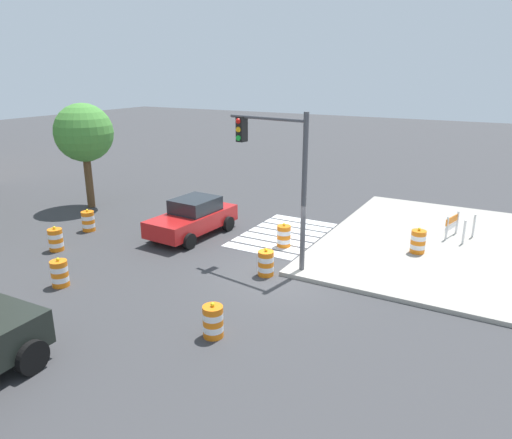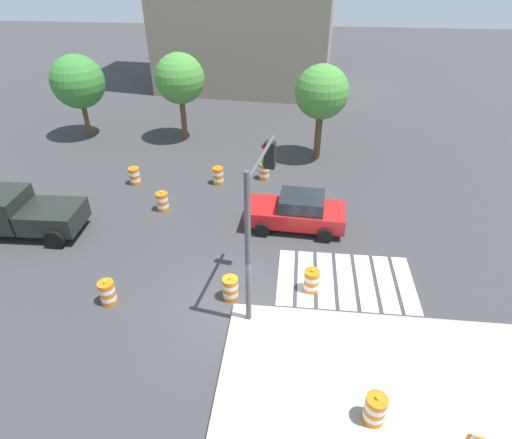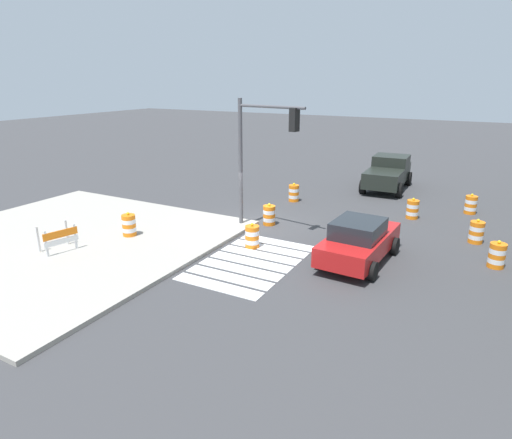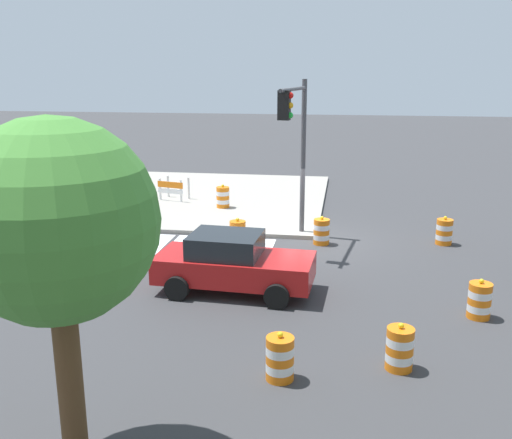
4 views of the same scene
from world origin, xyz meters
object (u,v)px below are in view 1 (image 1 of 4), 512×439
Objects in this scene: traffic_barrel_median_near at (213,321)px; traffic_barrel_on_sidewalk at (418,242)px; traffic_barrel_near_corner at (60,273)px; traffic_barrel_opposite_curb at (284,236)px; sports_car at (193,217)px; traffic_light_pole at (277,161)px; traffic_barrel_crosswalk_end at (266,263)px; traffic_barrel_median_far at (56,240)px; traffic_barrel_lane_center at (88,221)px; street_tree_streetside_near at (84,133)px; construction_barricade at (456,224)px.

traffic_barrel_median_near is 1.00× the size of traffic_barrel_on_sidewalk.
traffic_barrel_near_corner is 8.54m from traffic_barrel_opposite_curb.
sports_car is 5.77m from traffic_light_pole.
traffic_barrel_crosswalk_end is 8.71m from traffic_barrel_median_far.
traffic_barrel_median_near is 6.29m from traffic_light_pole.
traffic_barrel_on_sidewalk is (8.72, -3.64, 0.15)m from traffic_barrel_median_near.
traffic_barrel_lane_center is at bearing 112.27° from sports_car.
traffic_light_pole reaches higher than traffic_barrel_near_corner.
traffic_barrel_on_sidewalk is at bearing -73.29° from traffic_barrel_lane_center.
traffic_barrel_crosswalk_end and traffic_barrel_opposite_curb have the same top height.
traffic_barrel_on_sidewalk is at bearing -85.79° from street_tree_streetside_near.
street_tree_streetside_near is (1.02, 7.43, 3.05)m from sports_car.
traffic_barrel_on_sidewalk reaches higher than traffic_barrel_near_corner.
traffic_barrel_median_near and traffic_barrel_lane_center have the same top height.
street_tree_streetside_near reaches higher than traffic_barrel_median_near.
sports_car reaches higher than traffic_barrel_on_sidewalk.
traffic_barrel_opposite_curb is (2.86, 0.70, 0.00)m from traffic_barrel_crosswalk_end.
construction_barricade is (2.59, -1.02, 0.12)m from traffic_barrel_on_sidewalk.
traffic_barrel_on_sidewalk is at bearing -63.27° from traffic_barrel_median_far.
traffic_barrel_crosswalk_end is 1.00× the size of traffic_barrel_opposite_curb.
traffic_barrel_median_near is at bearing -171.27° from traffic_barrel_crosswalk_end.
traffic_barrel_median_near is 10.95m from traffic_barrel_lane_center.
traffic_barrel_on_sidewalk reaches higher than traffic_barrel_crosswalk_end.
sports_car reaches higher than construction_barricade.
traffic_light_pole is at bearing -86.60° from traffic_barrel_lane_center.
traffic_barrel_crosswalk_end is 0.74× the size of construction_barricade.
traffic_light_pole is (0.94, 0.09, 3.46)m from traffic_barrel_crosswalk_end.
sports_car is 5.29m from traffic_barrel_crosswalk_end.
traffic_barrel_crosswalk_end is at bearing -53.59° from traffic_barrel_near_corner.
traffic_barrel_median_near is 9.45m from traffic_barrel_on_sidewalk.
traffic_barrel_near_corner is 0.19× the size of street_tree_streetside_near.
traffic_barrel_lane_center is at bearing 38.96° from traffic_barrel_near_corner.
sports_car is 5.60m from traffic_barrel_median_far.
traffic_barrel_crosswalk_end is at bearing -166.29° from traffic_barrel_opposite_curb.
traffic_barrel_near_corner is 15.63m from construction_barricade.
traffic_barrel_on_sidewalk is at bearing -22.63° from traffic_barrel_median_near.
traffic_barrel_lane_center is 0.74× the size of construction_barricade.
street_tree_streetside_near is at bearing 46.02° from traffic_barrel_lane_center.
street_tree_streetside_near is at bearing 35.61° from traffic_barrel_median_far.
traffic_barrel_opposite_curb is 0.19× the size of traffic_light_pole.
traffic_barrel_median_far is at bearing 116.73° from traffic_barrel_on_sidewalk.
traffic_barrel_median_far is 9.16m from traffic_barrel_opposite_curb.
traffic_barrel_median_near and traffic_barrel_median_far have the same top height.
traffic_barrel_crosswalk_end is 0.19× the size of street_tree_streetside_near.
sports_car is at bearing 103.83° from traffic_barrel_on_sidewalk.
traffic_barrel_near_corner is at bearing 126.41° from traffic_barrel_crosswalk_end.
construction_barricade is at bearing -22.36° from traffic_barrel_median_near.
traffic_barrel_median_far is (-1.97, 8.48, 0.00)m from traffic_barrel_crosswalk_end.
sports_car is 11.19m from construction_barricade.
traffic_barrel_near_corner and traffic_barrel_median_near have the same top height.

